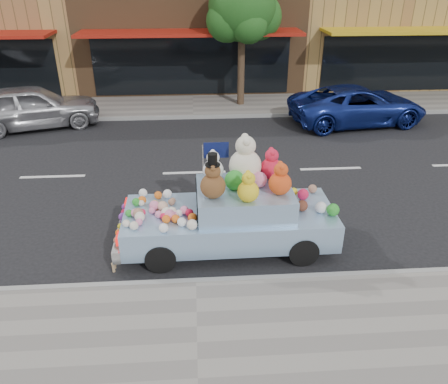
{
  "coord_description": "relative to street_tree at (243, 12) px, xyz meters",
  "views": [
    {
      "loc": [
        0.08,
        -11.44,
        5.31
      ],
      "look_at": [
        0.61,
        -3.66,
        1.25
      ],
      "focal_mm": 35.0,
      "sensor_mm": 36.0,
      "label": 1
    }
  ],
  "objects": [
    {
      "name": "car_blue",
      "position": [
        4.08,
        -2.52,
        -3.0
      ],
      "size": [
        5.29,
        2.97,
        1.4
      ],
      "primitive_type": "imported",
      "rotation": [
        0.0,
        0.0,
        1.71
      ],
      "color": "navy",
      "rests_on": "ground"
    },
    {
      "name": "storefront_right",
      "position": [
        7.97,
        5.42,
        -0.05
      ],
      "size": [
        10.0,
        9.8,
        7.3
      ],
      "color": "#A38044",
      "rests_on": "ground"
    },
    {
      "name": "storefront_mid",
      "position": [
        -2.03,
        5.42,
        -0.05
      ],
      "size": [
        10.0,
        9.8,
        7.3
      ],
      "color": "brown",
      "rests_on": "ground"
    },
    {
      "name": "car_silver",
      "position": [
        -7.79,
        -2.2,
        -2.91
      ],
      "size": [
        4.94,
        3.12,
        1.57
      ],
      "primitive_type": "imported",
      "rotation": [
        0.0,
        0.0,
        1.87
      ],
      "color": "#B4B4B9",
      "rests_on": "ground"
    },
    {
      "name": "street_tree",
      "position": [
        0.0,
        0.0,
        0.0
      ],
      "size": [
        3.0,
        2.7,
        5.22
      ],
      "color": "#38281C",
      "rests_on": "ground"
    },
    {
      "name": "near_sidewalk",
      "position": [
        -2.03,
        -13.05,
        -3.63
      ],
      "size": [
        60.0,
        3.0,
        0.12
      ],
      "primitive_type": "cube",
      "color": "gray",
      "rests_on": "ground"
    },
    {
      "name": "far_sidewalk",
      "position": [
        -2.03,
        -0.05,
        -3.63
      ],
      "size": [
        60.0,
        3.0,
        0.12
      ],
      "primitive_type": "cube",
      "color": "gray",
      "rests_on": "ground"
    },
    {
      "name": "near_kerb",
      "position": [
        -2.03,
        -11.55,
        -3.63
      ],
      "size": [
        60.0,
        0.12,
        0.13
      ],
      "primitive_type": "cube",
      "color": "gray",
      "rests_on": "ground"
    },
    {
      "name": "far_kerb",
      "position": [
        -2.03,
        -1.55,
        -3.63
      ],
      "size": [
        60.0,
        0.12,
        0.13
      ],
      "primitive_type": "cube",
      "color": "gray",
      "rests_on": "ground"
    },
    {
      "name": "ground",
      "position": [
        -2.03,
        -6.55,
        -3.69
      ],
      "size": [
        120.0,
        120.0,
        0.0
      ],
      "primitive_type": "plane",
      "color": "black",
      "rests_on": "ground"
    },
    {
      "name": "art_car",
      "position": [
        -1.27,
        -10.25,
        -2.88
      ],
      "size": [
        4.52,
        1.81,
        2.32
      ],
      "rotation": [
        0.0,
        0.0,
        0.01
      ],
      "color": "black",
      "rests_on": "ground"
    }
  ]
}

